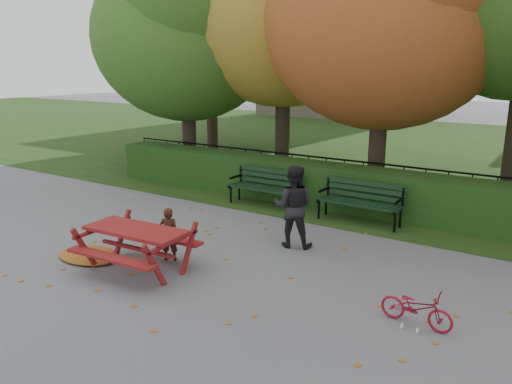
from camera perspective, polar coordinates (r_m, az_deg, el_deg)
The scene contains 13 objects.
ground at distance 8.51m, azimuth -4.82°, elevation -8.54°, with size 90.00×90.00×0.00m, color slate.
grass_strip at distance 20.98m, azimuth 19.54°, elevation 4.46°, with size 90.00×90.00×0.00m, color black.
hedge at distance 12.03m, azimuth 8.45°, elevation 0.71°, with size 13.00×0.90×1.00m, color black.
iron_fence at distance 12.74m, azimuth 9.99°, elevation 1.57°, with size 14.00×0.04×1.02m.
tree_a at distance 15.50m, azimuth -7.71°, elevation 18.71°, with size 5.88×5.60×7.48m.
bench_left at distance 11.95m, azimuth 1.17°, elevation 0.87°, with size 1.80×0.57×0.88m.
bench_right at distance 10.90m, azimuth 11.90°, elevation -0.77°, with size 1.80×0.57×0.88m.
picnic_table at distance 8.38m, azimuth -13.53°, elevation -5.11°, with size 1.79×1.49×0.83m.
leaf_pile at distance 9.36m, azimuth -18.57°, elevation -6.82°, with size 1.24×0.86×0.09m, color brown.
leaf_scatter at distance 8.73m, azimuth -3.60°, elevation -7.88°, with size 9.00×5.70×0.01m, color brown, non-canonical shape.
child at distance 8.74m, azimuth -9.90°, elevation -4.76°, with size 0.34×0.23×0.94m, color #381911.
adult at distance 9.21m, azimuth 4.28°, elevation -1.63°, with size 0.75×0.59×1.55m, color black.
bicycle at distance 6.94m, azimuth 17.86°, elevation -12.47°, with size 0.33×0.95×0.50m, color maroon.
Camera 1 is at (4.89, -6.13, 3.30)m, focal length 35.00 mm.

